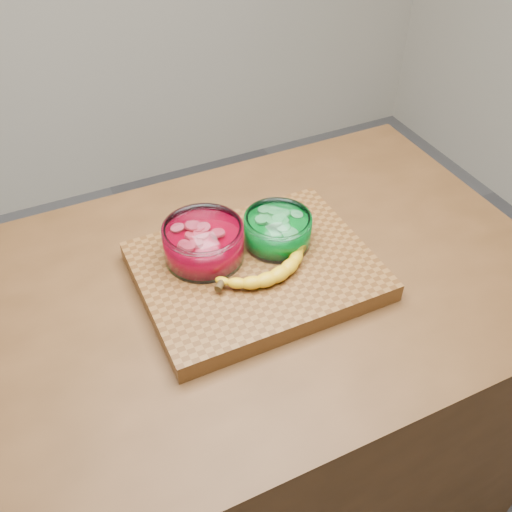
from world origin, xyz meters
name	(u,v)px	position (x,y,z in m)	size (l,w,h in m)	color
ground	(256,488)	(0.00, 0.00, 0.00)	(3.50, 3.50, 0.00)	#525256
counter	(256,405)	(0.00, 0.00, 0.45)	(1.20, 0.80, 0.90)	#513118
cutting_board	(256,271)	(0.00, 0.00, 0.92)	(0.45, 0.35, 0.04)	brown
bowl_red	(204,243)	(-0.08, 0.06, 0.98)	(0.16, 0.16, 0.07)	white
bowl_green	(278,230)	(0.07, 0.04, 0.97)	(0.14, 0.14, 0.06)	white
banana	(265,265)	(0.01, -0.03, 0.96)	(0.24, 0.13, 0.03)	gold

